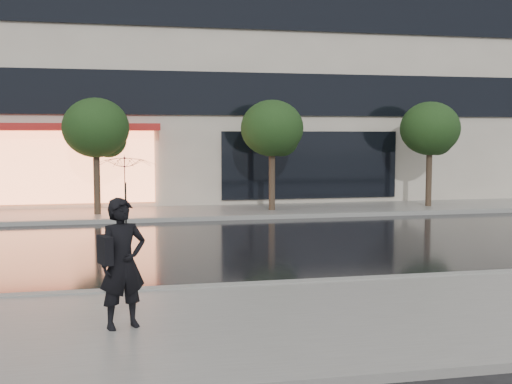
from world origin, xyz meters
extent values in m
plane|color=black|center=(0.00, 0.00, 0.00)|extent=(120.00, 120.00, 0.00)
cube|color=slate|center=(0.00, -3.25, 0.06)|extent=(60.00, 4.50, 0.12)
cube|color=slate|center=(0.00, 10.25, 0.06)|extent=(60.00, 3.50, 0.12)
cube|color=gray|center=(0.00, -1.00, 0.07)|extent=(60.00, 0.25, 0.14)
cube|color=gray|center=(0.00, 8.50, 0.07)|extent=(60.00, 0.25, 0.14)
cube|color=black|center=(0.00, 11.94, 4.30)|extent=(28.00, 0.12, 1.60)
cube|color=black|center=(0.00, 11.94, 7.50)|extent=(28.00, 0.12, 1.60)
cube|color=#FF8C59|center=(-4.00, 11.92, 1.60)|extent=(6.00, 0.10, 2.60)
cube|color=#AF1D1A|center=(-4.00, 11.59, 3.05)|extent=(6.40, 0.70, 0.25)
cube|color=black|center=(5.00, 11.94, 1.60)|extent=(7.00, 0.10, 2.60)
cylinder|color=#33261C|center=(-3.00, 10.00, 1.10)|extent=(0.22, 0.22, 2.20)
ellipsoid|color=black|center=(-3.00, 10.00, 3.00)|extent=(2.20, 2.20, 1.98)
sphere|color=black|center=(-2.60, 10.20, 2.60)|extent=(1.20, 1.20, 1.20)
cylinder|color=#33261C|center=(3.00, 10.00, 1.10)|extent=(0.22, 0.22, 2.20)
ellipsoid|color=black|center=(3.00, 10.00, 3.00)|extent=(2.20, 2.20, 1.98)
sphere|color=black|center=(3.40, 10.20, 2.60)|extent=(1.20, 1.20, 1.20)
cylinder|color=#33261C|center=(9.00, 10.00, 1.10)|extent=(0.22, 0.22, 2.20)
ellipsoid|color=black|center=(9.00, 10.00, 3.00)|extent=(2.20, 2.20, 1.98)
sphere|color=black|center=(9.40, 10.20, 2.60)|extent=(1.20, 1.20, 1.20)
imported|color=black|center=(-2.20, -3.17, 1.01)|extent=(0.76, 0.63, 1.79)
imported|color=#32091E|center=(-2.14, -3.15, 2.11)|extent=(1.07, 1.08, 0.76)
cylinder|color=black|center=(-2.14, -3.15, 1.67)|extent=(0.02, 0.02, 0.89)
cube|color=black|center=(-2.42, -3.31, 1.23)|extent=(0.23, 0.35, 0.38)
camera|label=1|loc=(-2.19, -11.95, 2.75)|focal=45.00mm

